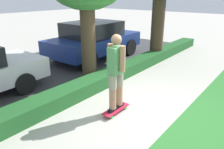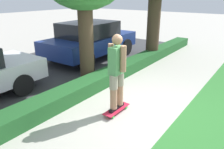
% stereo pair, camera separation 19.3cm
% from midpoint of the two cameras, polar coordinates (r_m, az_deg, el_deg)
% --- Properties ---
extents(ground_plane, '(60.00, 60.00, 0.00)m').
position_cam_midpoint_polar(ground_plane, '(5.48, 7.22, -8.73)').
color(ground_plane, '#ADA89E').
extents(street_asphalt, '(15.58, 5.00, 0.01)m').
position_cam_midpoint_polar(street_asphalt, '(8.25, -18.42, 0.55)').
color(street_asphalt, '#38383A').
rests_on(street_asphalt, ground_plane).
extents(hedge_row, '(15.58, 0.60, 0.38)m').
position_cam_midpoint_polar(hedge_row, '(6.28, -5.22, -2.82)').
color(hedge_row, '#1E5123').
rests_on(hedge_row, ground_plane).
extents(skateboard, '(0.79, 0.24, 0.10)m').
position_cam_midpoint_polar(skateboard, '(5.23, 2.10, -9.12)').
color(skateboard, red).
rests_on(skateboard, ground_plane).
extents(skater_person, '(0.51, 0.45, 1.76)m').
position_cam_midpoint_polar(skater_person, '(4.83, 2.24, 0.86)').
color(skater_person, black).
rests_on(skater_person, skateboard).
extents(parked_car_middle, '(4.31, 2.10, 1.57)m').
position_cam_midpoint_polar(parked_car_middle, '(9.43, -4.04, 9.13)').
color(parked_car_middle, navy).
rests_on(parked_car_middle, ground_plane).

